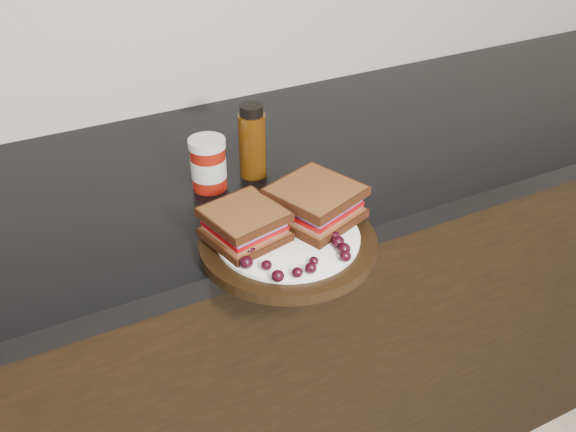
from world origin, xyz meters
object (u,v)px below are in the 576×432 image
(sandwich_left, at_px, (245,224))
(oil_bottle, at_px, (252,141))
(plate, at_px, (288,243))
(condiment_jar, at_px, (208,164))

(sandwich_left, height_order, oil_bottle, oil_bottle)
(plate, xyz_separation_m, sandwich_left, (-0.06, 0.03, 0.04))
(sandwich_left, height_order, condiment_jar, condiment_jar)
(oil_bottle, bearing_deg, sandwich_left, -117.69)
(plate, distance_m, sandwich_left, 0.08)
(sandwich_left, bearing_deg, oil_bottle, 50.08)
(plate, height_order, sandwich_left, sandwich_left)
(sandwich_left, xyz_separation_m, oil_bottle, (0.11, 0.21, 0.02))
(condiment_jar, xyz_separation_m, oil_bottle, (0.09, 0.01, 0.02))
(plate, distance_m, oil_bottle, 0.25)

